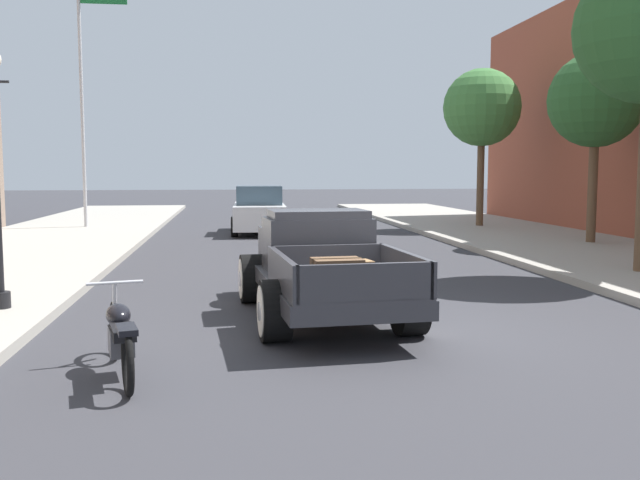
% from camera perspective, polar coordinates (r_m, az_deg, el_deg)
% --- Properties ---
extents(ground_plane, '(140.00, 140.00, 0.00)m').
position_cam_1_polar(ground_plane, '(9.62, 4.44, -7.34)').
color(ground_plane, '#333338').
extents(hotrod_truck_gunmetal, '(2.43, 5.03, 1.58)m').
position_cam_1_polar(hotrod_truck_gunmetal, '(10.50, -0.13, -2.03)').
color(hotrod_truck_gunmetal, '#333338').
rests_on(hotrod_truck_gunmetal, ground).
extents(motorcycle_parked, '(0.74, 2.08, 0.93)m').
position_cam_1_polar(motorcycle_parked, '(7.70, -16.08, -7.49)').
color(motorcycle_parked, black).
rests_on(motorcycle_parked, ground).
extents(car_background_white, '(1.97, 4.35, 1.65)m').
position_cam_1_polar(car_background_white, '(24.15, -5.02, 2.38)').
color(car_background_white, silver).
rests_on(car_background_white, ground).
extents(flagpole, '(1.74, 0.16, 9.16)m').
position_cam_1_polar(flagpole, '(26.54, -18.58, 13.24)').
color(flagpole, '#B2B2B7').
rests_on(flagpole, sidewalk_left).
extents(street_tree_second, '(2.64, 2.64, 5.30)m').
position_cam_1_polar(street_tree_second, '(21.12, 21.73, 10.58)').
color(street_tree_second, brown).
rests_on(street_tree_second, sidewalk_right).
extents(street_tree_third, '(2.80, 2.80, 5.70)m').
position_cam_1_polar(street_tree_third, '(26.25, 13.18, 10.50)').
color(street_tree_third, brown).
rests_on(street_tree_third, sidewalk_right).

